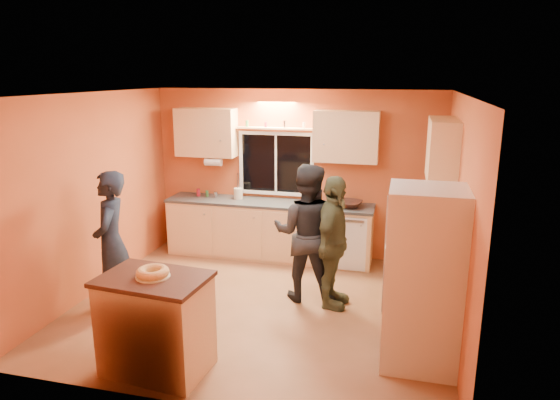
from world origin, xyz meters
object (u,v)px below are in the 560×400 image
(person_center, at_px, (306,233))
(person_left, at_px, (111,242))
(person_right, at_px, (333,243))
(island, at_px, (156,323))
(refrigerator, at_px, (423,278))

(person_center, bearing_deg, person_left, 20.62)
(person_center, height_order, person_right, person_center)
(person_right, bearing_deg, person_left, 112.22)
(person_left, height_order, person_center, person_center)
(island, distance_m, person_right, 2.33)
(refrigerator, relative_size, person_right, 1.09)
(island, xyz_separation_m, person_center, (1.08, 1.94, 0.39))
(person_right, bearing_deg, person_center, 74.45)
(person_center, bearing_deg, island, 59.56)
(person_right, bearing_deg, island, 147.32)
(refrigerator, xyz_separation_m, person_left, (-3.58, 0.29, -0.04))
(refrigerator, height_order, person_center, refrigerator)
(person_left, distance_m, person_right, 2.66)
(island, height_order, person_left, person_left)
(island, bearing_deg, person_left, 141.49)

